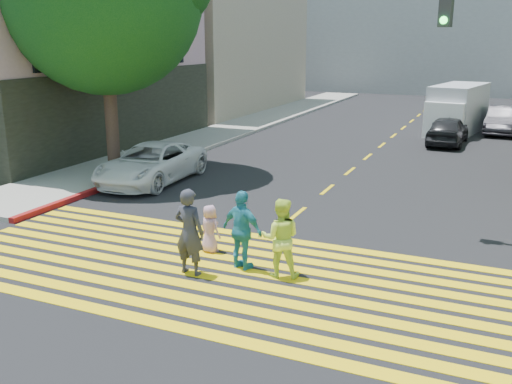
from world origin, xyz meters
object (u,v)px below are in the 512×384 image
Objects in this scene: silver_car at (471,110)px; pedestrian_extra at (242,230)px; white_van at (456,110)px; dark_car_parked at (503,120)px; pedestrian_child at (210,229)px; white_sedan at (151,163)px; dark_car_near at (448,130)px; pedestrian_man at (189,232)px; pedestrian_woman at (281,238)px.

pedestrian_extra is at bearing 87.27° from silver_car.
dark_car_parked is at bearing 28.35° from white_van.
white_van is (3.72, 20.96, 0.63)m from pedestrian_child.
pedestrian_extra reaches higher than silver_car.
dark_car_parked reaches higher than white_sedan.
dark_car_parked is (4.93, 22.37, -0.17)m from pedestrian_extra.
pedestrian_child is 17.53m from dark_car_near.
pedestrian_man is 1.94m from pedestrian_woman.
pedestrian_extra is (1.14, -0.63, 0.31)m from pedestrian_child.
pedestrian_extra is 0.39× the size of silver_car.
pedestrian_man is at bearing 2.20° from pedestrian_woman.
pedestrian_man is 1.16m from pedestrian_extra.
pedestrian_woman is 22.78m from dark_car_parked.
white_sedan is 0.87× the size of white_van.
dark_car_parked is at bearing -117.91° from pedestrian_woman.
dark_car_near reaches higher than pedestrian_child.
dark_car_parked reaches higher than dark_car_near.
white_van reaches higher than pedestrian_woman.
pedestrian_woman reaches higher than dark_car_parked.
pedestrian_extra is (-0.91, 0.05, 0.03)m from pedestrian_woman.
pedestrian_woman is 0.35× the size of white_sedan.
white_sedan is at bearing -57.18° from pedestrian_woman.
dark_car_near is 0.71× the size of white_van.
silver_car is at bearing -82.17° from pedestrian_extra.
white_van reaches higher than pedestrian_extra.
pedestrian_child is at bearing -90.10° from white_van.
dark_car_near is at bearing -84.04° from pedestrian_child.
white_sedan reaches higher than silver_car.
white_sedan is (-5.10, 5.20, 0.11)m from pedestrian_child.
dark_car_near is (2.56, 17.77, -0.20)m from pedestrian_extra.
silver_car is 0.81× the size of white_van.
pedestrian_child is (-0.23, 1.34, -0.38)m from pedestrian_man.
pedestrian_man is at bearing -53.15° from white_sedan.
pedestrian_man is at bearing 117.91° from pedestrian_child.
pedestrian_man is 0.39× the size of white_sedan.
silver_car is at bearing 94.79° from white_van.
pedestrian_man is 1.65× the size of pedestrian_child.
pedestrian_extra reaches higher than dark_car_parked.
pedestrian_extra is 22.91m from dark_car_parked.
pedestrian_child is 7.28m from white_sedan.
pedestrian_woman is at bearing -41.75° from white_sedan.
pedestrian_woman is at bearing 86.97° from dark_car_near.
pedestrian_man is 1.07× the size of pedestrian_extra.
white_van is at bearing -94.80° from pedestrian_man.
pedestrian_man reaches higher than pedestrian_child.
silver_car is (9.28, 20.91, -0.02)m from white_sedan.
dark_car_parked is (1.88, -4.36, 0.05)m from silver_car.
pedestrian_woman is 1.49× the size of pedestrian_child.
dark_car_near is (1.64, 17.82, -0.17)m from pedestrian_woman.
white_van is (0.03, 3.82, 0.52)m from dark_car_near.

